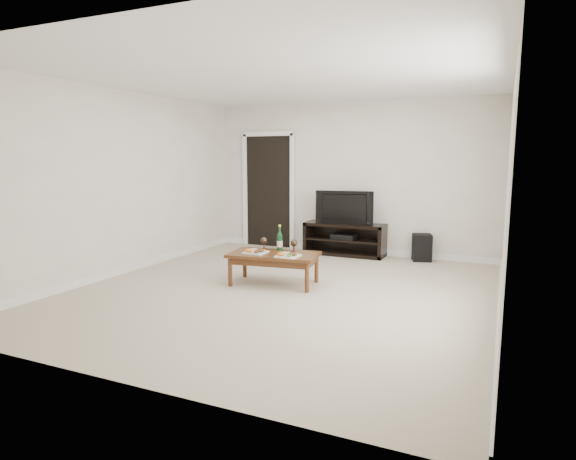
% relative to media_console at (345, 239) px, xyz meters
% --- Properties ---
extents(floor, '(5.50, 5.50, 0.00)m').
position_rel_media_console_xyz_m(floor, '(-0.02, -2.50, -0.28)').
color(floor, '#C2B19C').
rests_on(floor, ground).
extents(back_wall, '(5.00, 0.04, 2.60)m').
position_rel_media_console_xyz_m(back_wall, '(-0.02, 0.27, 1.02)').
color(back_wall, beige).
rests_on(back_wall, ground).
extents(ceiling, '(5.00, 5.50, 0.04)m').
position_rel_media_console_xyz_m(ceiling, '(-0.02, -2.50, 2.35)').
color(ceiling, white).
rests_on(ceiling, back_wall).
extents(doorway, '(0.90, 0.02, 2.05)m').
position_rel_media_console_xyz_m(doorway, '(-1.57, 0.24, 0.75)').
color(doorway, black).
rests_on(doorway, ground).
extents(media_console, '(1.38, 0.45, 0.55)m').
position_rel_media_console_xyz_m(media_console, '(0.00, 0.00, 0.00)').
color(media_console, black).
rests_on(media_console, ground).
extents(television, '(0.98, 0.28, 0.56)m').
position_rel_media_console_xyz_m(television, '(0.00, 0.00, 0.56)').
color(television, black).
rests_on(television, media_console).
extents(av_receiver, '(0.41, 0.31, 0.08)m').
position_rel_media_console_xyz_m(av_receiver, '(-0.01, -0.01, 0.05)').
color(av_receiver, black).
rests_on(av_receiver, media_console).
extents(subwoofer, '(0.36, 0.36, 0.43)m').
position_rel_media_console_xyz_m(subwoofer, '(1.29, 0.07, -0.06)').
color(subwoofer, black).
rests_on(subwoofer, ground).
extents(coffee_table, '(1.22, 0.77, 0.42)m').
position_rel_media_console_xyz_m(coffee_table, '(-0.26, -2.24, -0.07)').
color(coffee_table, '#553217').
rests_on(coffee_table, ground).
extents(plate_left, '(0.27, 0.27, 0.07)m').
position_rel_media_console_xyz_m(plate_left, '(-0.48, -2.34, 0.18)').
color(plate_left, white).
rests_on(plate_left, coffee_table).
extents(plate_right, '(0.27, 0.27, 0.07)m').
position_rel_media_console_xyz_m(plate_right, '(0.00, -2.37, 0.18)').
color(plate_right, white).
rests_on(plate_right, coffee_table).
extents(wine_bottle, '(0.07, 0.07, 0.35)m').
position_rel_media_console_xyz_m(wine_bottle, '(-0.28, -2.03, 0.32)').
color(wine_bottle, '#0F3818').
rests_on(wine_bottle, coffee_table).
extents(goblet_left, '(0.09, 0.09, 0.17)m').
position_rel_media_console_xyz_m(goblet_left, '(-0.50, -2.06, 0.23)').
color(goblet_left, '#36281D').
rests_on(goblet_left, coffee_table).
extents(goblet_right, '(0.09, 0.09, 0.17)m').
position_rel_media_console_xyz_m(goblet_right, '(-0.05, -2.06, 0.23)').
color(goblet_right, '#36281D').
rests_on(goblet_right, coffee_table).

